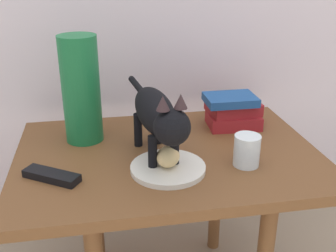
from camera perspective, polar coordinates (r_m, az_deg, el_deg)
The scene contains 8 objects.
side_table at distance 1.19m, azimuth 0.00°, elevation -6.71°, with size 0.86×0.59×0.55m.
plate at distance 1.06m, azimuth -0.01°, elevation -5.93°, with size 0.20×0.20×0.01m, color silver.
bread_roll at distance 1.05m, azimuth 0.01°, elevation -4.31°, with size 0.08×0.06×0.05m, color #E0BC7A.
cat at distance 1.06m, azimuth -1.47°, elevation 1.55°, with size 0.12×0.48×0.23m.
book_stack at distance 1.33m, azimuth 9.06°, elevation 2.16°, with size 0.18×0.14×0.11m.
green_vase at distance 1.21m, azimuth -12.13°, elevation 5.01°, with size 0.11×0.11×0.32m, color #196B38.
candle_jar at distance 1.09m, azimuth 11.01°, elevation -3.62°, with size 0.07×0.07×0.08m.
tv_remote at distance 1.06m, azimuth -16.06°, elevation -6.74°, with size 0.15×0.04×0.02m, color black.
Camera 1 is at (-0.19, -1.02, 1.07)m, focal length 43.33 mm.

